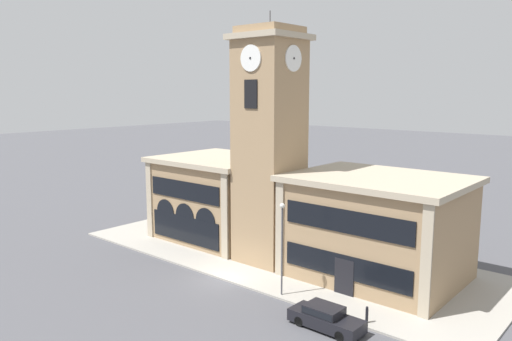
# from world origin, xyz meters

# --- Properties ---
(ground_plane) EXTENTS (300.00, 300.00, 0.00)m
(ground_plane) POSITION_xyz_m (0.00, 0.00, 0.00)
(ground_plane) COLOR #4C4C51
(sidewalk_kerb) EXTENTS (37.42, 14.89, 0.15)m
(sidewalk_kerb) POSITION_xyz_m (0.00, 7.45, 0.07)
(sidewalk_kerb) COLOR #A39E93
(sidewalk_kerb) RESTS_ON ground_plane
(clock_tower) EXTENTS (5.25, 5.25, 20.49)m
(clock_tower) POSITION_xyz_m (0.00, 5.74, 9.68)
(clock_tower) COLOR #9E7F5B
(clock_tower) RESTS_ON ground_plane
(town_hall_left_wing) EXTENTS (11.56, 10.12, 7.97)m
(town_hall_left_wing) POSITION_xyz_m (-8.00, 8.15, 4.01)
(town_hall_left_wing) COLOR #9E7F5B
(town_hall_left_wing) RESTS_ON ground_plane
(town_hall_right_wing) EXTENTS (12.84, 10.12, 7.95)m
(town_hall_right_wing) POSITION_xyz_m (8.64, 8.15, 4.00)
(town_hall_right_wing) COLOR #9E7F5B
(town_hall_right_wing) RESTS_ON ground_plane
(parked_car_near) EXTENTS (4.65, 1.77, 1.43)m
(parked_car_near) POSITION_xyz_m (10.30, -1.53, 0.74)
(parked_car_near) COLOR black
(parked_car_near) RESTS_ON ground_plane
(street_lamp) EXTENTS (0.36, 0.36, 6.55)m
(street_lamp) POSITION_xyz_m (5.36, 0.54, 4.37)
(street_lamp) COLOR #4C4C51
(street_lamp) RESTS_ON sidewalk_kerb
(bollard) EXTENTS (0.18, 0.18, 1.06)m
(bollard) POSITION_xyz_m (11.97, 0.53, 0.67)
(bollard) COLOR black
(bollard) RESTS_ON sidewalk_kerb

